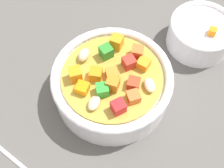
% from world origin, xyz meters
% --- Properties ---
extents(ground_plane, '(1.40, 1.40, 0.02)m').
position_xyz_m(ground_plane, '(0.00, 0.00, -0.01)').
color(ground_plane, '#565451').
extents(soup_bowl_main, '(0.18, 0.18, 0.07)m').
position_xyz_m(soup_bowl_main, '(0.00, 0.00, 0.03)').
color(soup_bowl_main, white).
rests_on(soup_bowl_main, ground_plane).
extents(side_bowl_small, '(0.11, 0.11, 0.06)m').
position_xyz_m(side_bowl_small, '(-0.09, 0.15, 0.03)').
color(side_bowl_small, white).
rests_on(side_bowl_small, ground_plane).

